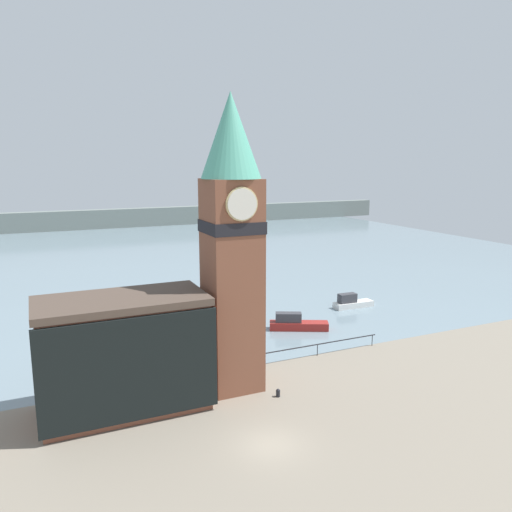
{
  "coord_description": "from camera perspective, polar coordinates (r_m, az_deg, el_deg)",
  "views": [
    {
      "loc": [
        -12.37,
        -25.29,
        17.14
      ],
      "look_at": [
        1.96,
        6.47,
        10.62
      ],
      "focal_mm": 35.0,
      "sensor_mm": 36.0,
      "label": 1
    }
  ],
  "objects": [
    {
      "name": "pier_railing",
      "position": [
        45.94,
        7.05,
        -10.1
      ],
      "size": [
        12.7,
        0.08,
        1.09
      ],
      "color": "#232328",
      "rests_on": "ground_plane"
    },
    {
      "name": "boat_near",
      "position": [
        52.62,
        4.6,
        -7.69
      ],
      "size": [
        6.11,
        3.94,
        1.8
      ],
      "rotation": [
        0.0,
        0.0,
        -0.45
      ],
      "color": "maroon",
      "rests_on": "water"
    },
    {
      "name": "mooring_bollard_near",
      "position": [
        38.47,
        2.54,
        -15.32
      ],
      "size": [
        0.32,
        0.32,
        0.62
      ],
      "color": "black",
      "rests_on": "ground_plane"
    },
    {
      "name": "ground_plane",
      "position": [
        32.95,
        1.63,
        -20.74
      ],
      "size": [
        160.0,
        160.0,
        0.0
      ],
      "primitive_type": "plane",
      "color": "gray"
    },
    {
      "name": "pier_building",
      "position": [
        36.45,
        -14.84,
        -10.76
      ],
      "size": [
        11.59,
        6.0,
        8.12
      ],
      "color": "brown",
      "rests_on": "ground_plane"
    },
    {
      "name": "boat_far",
      "position": [
        61.27,
        10.85,
        -5.22
      ],
      "size": [
        5.01,
        1.6,
        1.77
      ],
      "rotation": [
        0.0,
        0.0,
        -0.03
      ],
      "color": "silver",
      "rests_on": "water"
    },
    {
      "name": "water",
      "position": [
        99.11,
        -16.74,
        0.19
      ],
      "size": [
        160.0,
        120.0,
        0.0
      ],
      "color": "gray",
      "rests_on": "ground_plane"
    },
    {
      "name": "clock_tower",
      "position": [
        36.83,
        -2.79,
        2.2
      ],
      "size": [
        4.39,
        4.39,
        22.12
      ],
      "color": "brown",
      "rests_on": "ground_plane"
    },
    {
      "name": "far_shoreline",
      "position": [
        138.17,
        -19.05,
        3.94
      ],
      "size": [
        180.0,
        3.0,
        5.0
      ],
      "color": "slate",
      "rests_on": "water"
    }
  ]
}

